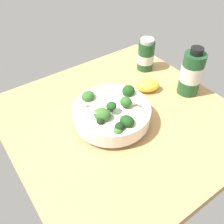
{
  "coord_description": "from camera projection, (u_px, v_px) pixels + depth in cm",
  "views": [
    {
      "loc": [
        41.53,
        -32.78,
        50.73
      ],
      "look_at": [
        0.22,
        -3.48,
        4.0
      ],
      "focal_mm": 40.91,
      "sensor_mm": 36.0,
      "label": 1
    }
  ],
  "objects": [
    {
      "name": "bottle_short",
      "position": [
        146.0,
        55.0,
        0.88
      ],
      "size": [
        5.69,
        5.69,
        11.41
      ],
      "color": "#194723",
      "rests_on": "ground_plane"
    },
    {
      "name": "lemon_wedge",
      "position": [
        148.0,
        85.0,
        0.81
      ],
      "size": [
        7.63,
        8.98,
        4.12
      ],
      "primitive_type": "ellipsoid",
      "rotation": [
        0.0,
        0.0,
        4.29
      ],
      "color": "yellow",
      "rests_on": "ground_plane"
    },
    {
      "name": "bottle_tall",
      "position": [
        192.0,
        73.0,
        0.77
      ],
      "size": [
        6.7,
        6.7,
        15.5
      ],
      "color": "#194723",
      "rests_on": "ground_plane"
    },
    {
      "name": "bowl_of_broccoli",
      "position": [
        112.0,
        113.0,
        0.69
      ],
      "size": [
        21.18,
        21.18,
        9.27
      ],
      "color": "silver",
      "rests_on": "ground_plane"
    },
    {
      "name": "ground_plane",
      "position": [
        121.0,
        121.0,
        0.74
      ],
      "size": [
        62.2,
        62.2,
        3.13
      ],
      "primitive_type": "cube",
      "color": "tan"
    }
  ]
}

